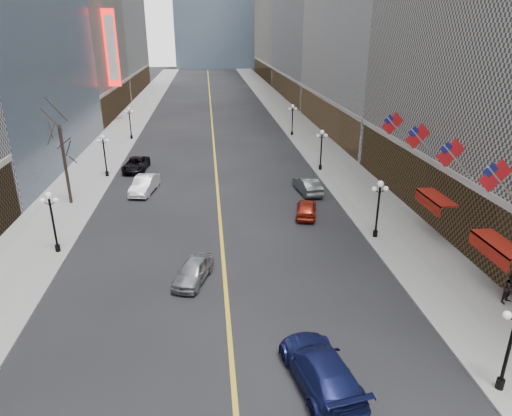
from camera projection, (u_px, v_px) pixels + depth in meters
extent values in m
cube|color=gray|center=(301.00, 130.00, 72.39)|extent=(6.00, 230.00, 0.15)
cube|color=gray|center=(121.00, 134.00, 69.65)|extent=(6.00, 230.00, 0.15)
cube|color=gold|center=(212.00, 120.00, 80.29)|extent=(0.25, 200.00, 0.02)
cube|color=brown|center=(468.00, 208.00, 33.99)|extent=(2.80, 41.00, 5.00)
cube|color=brown|center=(332.00, 115.00, 70.04)|extent=(2.80, 35.00, 5.00)
cube|color=brown|center=(290.00, 86.00, 105.17)|extent=(2.80, 39.00, 5.00)
cube|color=brown|center=(266.00, 70.00, 144.93)|extent=(2.80, 45.00, 5.00)
cube|color=brown|center=(111.00, 101.00, 84.01)|extent=(2.80, 29.00, 5.00)
cube|color=brown|center=(136.00, 81.00, 115.44)|extent=(2.80, 37.00, 5.00)
cylinder|color=black|center=(500.00, 384.00, 20.29)|extent=(0.36, 0.36, 0.50)
cylinder|color=black|center=(508.00, 352.00, 19.64)|extent=(0.16, 0.16, 4.00)
sphere|color=white|center=(507.00, 315.00, 18.90)|extent=(0.36, 0.36, 0.36)
cylinder|color=black|center=(375.00, 233.00, 35.08)|extent=(0.36, 0.36, 0.50)
cylinder|color=black|center=(378.00, 212.00, 34.43)|extent=(0.16, 0.16, 4.00)
sphere|color=white|center=(381.00, 184.00, 33.59)|extent=(0.44, 0.44, 0.44)
sphere|color=white|center=(374.00, 189.00, 33.69)|extent=(0.36, 0.36, 0.36)
sphere|color=white|center=(386.00, 189.00, 33.78)|extent=(0.36, 0.36, 0.36)
cylinder|color=black|center=(320.00, 167.00, 51.72)|extent=(0.36, 0.36, 0.50)
cylinder|color=black|center=(321.00, 152.00, 51.07)|extent=(0.16, 0.16, 4.00)
sphere|color=white|center=(322.00, 132.00, 50.23)|extent=(0.44, 0.44, 0.44)
sphere|color=white|center=(318.00, 136.00, 50.33)|extent=(0.36, 0.36, 0.36)
sphere|color=white|center=(326.00, 135.00, 50.42)|extent=(0.36, 0.36, 0.36)
cylinder|color=black|center=(292.00, 133.00, 68.36)|extent=(0.36, 0.36, 0.50)
cylinder|color=black|center=(292.00, 122.00, 67.72)|extent=(0.16, 0.16, 4.00)
sphere|color=white|center=(293.00, 106.00, 66.87)|extent=(0.44, 0.44, 0.44)
sphere|color=white|center=(290.00, 109.00, 66.97)|extent=(0.36, 0.36, 0.36)
sphere|color=white|center=(296.00, 109.00, 67.06)|extent=(0.36, 0.36, 0.36)
cylinder|color=black|center=(58.00, 248.00, 32.77)|extent=(0.36, 0.36, 0.50)
cylinder|color=black|center=(54.00, 226.00, 32.12)|extent=(0.16, 0.16, 4.00)
sphere|color=white|center=(48.00, 195.00, 31.28)|extent=(0.44, 0.44, 0.44)
sphere|color=white|center=(43.00, 201.00, 31.38)|extent=(0.36, 0.36, 0.36)
sphere|color=white|center=(56.00, 200.00, 31.47)|extent=(0.36, 0.36, 0.36)
cylinder|color=black|center=(107.00, 174.00, 49.41)|extent=(0.36, 0.36, 0.50)
cylinder|color=black|center=(105.00, 158.00, 48.76)|extent=(0.16, 0.16, 4.00)
sphere|color=white|center=(102.00, 137.00, 47.92)|extent=(0.44, 0.44, 0.44)
sphere|color=white|center=(99.00, 141.00, 48.02)|extent=(0.36, 0.36, 0.36)
sphere|color=white|center=(107.00, 141.00, 48.11)|extent=(0.36, 0.36, 0.36)
cylinder|color=black|center=(132.00, 137.00, 66.05)|extent=(0.36, 0.36, 0.50)
cylinder|color=black|center=(130.00, 125.00, 65.40)|extent=(0.16, 0.16, 4.00)
sphere|color=white|center=(129.00, 109.00, 64.56)|extent=(0.44, 0.44, 0.44)
sphere|color=white|center=(126.00, 112.00, 64.66)|extent=(0.36, 0.36, 0.36)
sphere|color=white|center=(132.00, 112.00, 64.75)|extent=(0.36, 0.36, 0.36)
cylinder|color=#B2B2B7|center=(504.00, 187.00, 25.72)|extent=(2.49, 0.12, 2.49)
cube|color=red|center=(495.00, 176.00, 25.41)|extent=(1.94, 0.04, 1.94)
cube|color=navy|center=(491.00, 170.00, 25.25)|extent=(0.88, 0.06, 0.88)
cylinder|color=#B2B2B7|center=(458.00, 162.00, 30.34)|extent=(2.49, 0.12, 2.49)
cube|color=red|center=(451.00, 153.00, 30.03)|extent=(1.94, 0.04, 1.94)
cube|color=navy|center=(446.00, 148.00, 29.87)|extent=(0.88, 0.06, 0.88)
cylinder|color=#B2B2B7|center=(425.00, 145.00, 34.96)|extent=(2.49, 0.12, 2.49)
cube|color=red|center=(418.00, 136.00, 34.66)|extent=(1.94, 0.04, 1.94)
cube|color=navy|center=(414.00, 132.00, 34.49)|extent=(0.88, 0.06, 0.88)
cylinder|color=#B2B2B7|center=(399.00, 131.00, 39.58)|extent=(2.49, 0.12, 2.49)
cube|color=red|center=(393.00, 124.00, 39.28)|extent=(1.94, 0.04, 1.94)
cube|color=navy|center=(389.00, 120.00, 39.12)|extent=(0.88, 0.06, 0.88)
cube|color=maroon|center=(500.00, 244.00, 27.09)|extent=(1.40, 4.00, 0.15)
cube|color=maroon|center=(488.00, 250.00, 27.18)|extent=(0.10, 4.00, 0.90)
cube|color=maroon|center=(436.00, 197.00, 34.49)|extent=(1.40, 4.00, 0.15)
cube|color=maroon|center=(427.00, 203.00, 34.57)|extent=(0.10, 4.00, 0.90)
cube|color=red|center=(111.00, 48.00, 74.32)|extent=(2.00, 0.50, 12.00)
cube|color=white|center=(112.00, 48.00, 74.32)|extent=(1.40, 0.55, 10.00)
cylinder|color=#2D231C|center=(65.00, 165.00, 40.61)|extent=(0.28, 0.28, 7.20)
imported|color=gray|center=(193.00, 271.00, 29.04)|extent=(3.00, 4.57, 1.45)
imported|color=silver|center=(144.00, 185.00, 44.67)|extent=(2.63, 5.27, 1.66)
imported|color=black|center=(136.00, 164.00, 51.67)|extent=(2.80, 5.40, 1.45)
imported|color=#14194B|center=(321.00, 369.00, 20.50)|extent=(3.45, 6.28, 1.72)
imported|color=maroon|center=(306.00, 208.00, 39.15)|extent=(2.61, 4.47, 1.43)
imported|color=#4C5154|center=(307.00, 185.00, 44.63)|extent=(2.24, 4.94, 1.57)
imported|color=black|center=(511.00, 289.00, 26.40)|extent=(1.02, 0.80, 1.84)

